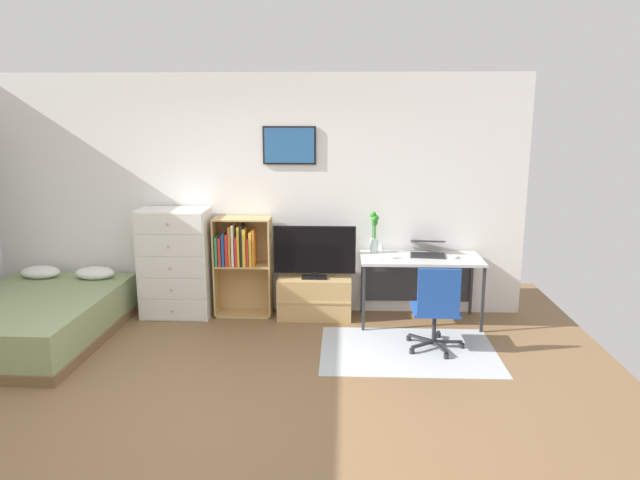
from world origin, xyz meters
name	(u,v)px	position (x,y,z in m)	size (l,w,h in m)	color
ground_plane	(211,410)	(0.00, 0.00, 0.00)	(7.20, 7.20, 0.00)	brown
wall_back_with_posters	(254,195)	(0.00, 2.43, 1.35)	(6.12, 0.09, 2.70)	white
area_rug	(408,350)	(1.67, 1.23, 0.00)	(1.70, 1.20, 0.01)	#B2B7BC
bed	(35,319)	(-2.09, 1.36, 0.23)	(1.47, 2.05, 0.58)	brown
dresser	(176,263)	(-0.86, 2.15, 0.62)	(0.77, 0.46, 1.23)	white
bookshelf	(240,258)	(-0.14, 2.21, 0.67)	(0.64, 0.30, 1.13)	tan
tv_stand	(315,297)	(0.71, 2.17, 0.23)	(0.82, 0.41, 0.46)	tan
television	(314,252)	(0.71, 2.15, 0.76)	(0.91, 0.16, 0.59)	black
desk	(419,267)	(1.87, 2.13, 0.61)	(1.30, 0.64, 0.74)	silver
office_chair	(436,306)	(1.92, 1.23, 0.46)	(0.56, 0.58, 0.86)	#232326
laptop	(428,249)	(1.96, 2.18, 0.80)	(0.42, 0.44, 0.17)	#333338
computer_mouse	(455,257)	(2.23, 2.03, 0.76)	(0.06, 0.10, 0.03)	silver
bamboo_vase	(374,232)	(1.37, 2.25, 0.98)	(0.10, 0.10, 0.46)	silver
wine_glass	(381,247)	(1.43, 1.95, 0.87)	(0.07, 0.07, 0.18)	silver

